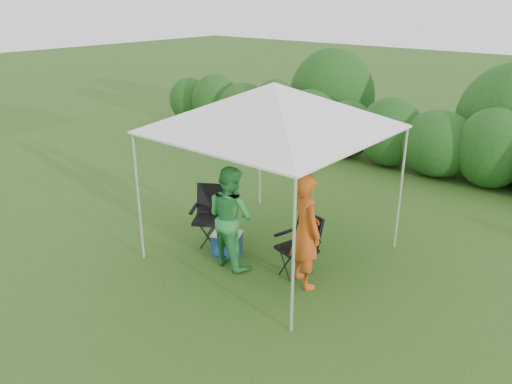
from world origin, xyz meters
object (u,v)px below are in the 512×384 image
Objects in this scene: chair_right at (302,241)px; man at (306,231)px; woman at (230,217)px; canopy at (274,107)px; cooler at (227,243)px; chair_left at (211,211)px.

chair_right is 0.55× the size of man.
chair_right is 0.58× the size of woman.
man is at bearing -31.63° from chair_right.
chair_right is at bearing -147.63° from woman.
canopy reaches higher than cooler.
man reaches higher than cooler.
cooler is at bearing -28.62° from woman.
chair_left is (-1.07, -0.33, -1.89)m from canopy.
chair_right is at bearing -19.67° from man.
man is at bearing -36.07° from chair_left.
chair_right is 1.82m from chair_left.
chair_right is 1.16m from woman.
chair_right is at bearing -10.85° from cooler.
chair_right reaches higher than cooler.
canopy is 5.47× the size of cooler.
chair_left is 0.61× the size of woman.
chair_left is at bearing -161.22° from chair_right.
chair_left is 0.57× the size of man.
chair_left is at bearing -162.89° from canopy.
woman is (0.81, -0.38, 0.25)m from chair_left.
canopy is at bearing -15.29° from chair_left.
canopy reaches higher than man.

